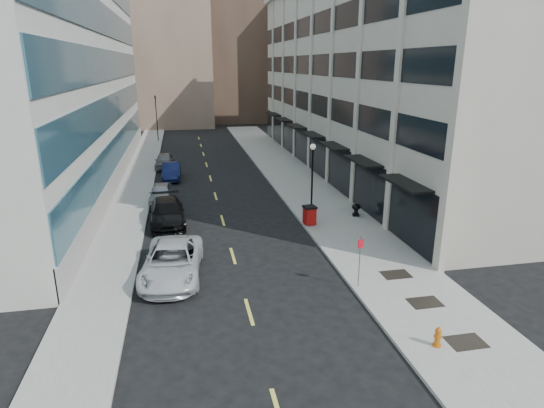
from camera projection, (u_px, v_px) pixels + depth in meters
name	position (u px, v px, depth m)	size (l,w,h in m)	color
ground	(257.00, 338.00, 17.46)	(160.00, 160.00, 0.00)	black
sidewalk_right	(306.00, 190.00, 37.58)	(5.00, 80.00, 0.15)	gray
sidewalk_left	(131.00, 200.00, 34.96)	(3.00, 80.00, 0.15)	gray
building_right	(384.00, 76.00, 43.26)	(15.30, 46.50, 18.25)	#C0B4A2
building_left	(7.00, 65.00, 36.82)	(16.14, 46.00, 20.00)	beige
skyline_tan_near	(166.00, 39.00, 76.27)	(14.00, 18.00, 28.00)	#9B7C65
skyline_brown	(234.00, 23.00, 81.38)	(12.00, 16.00, 34.00)	brown
skyline_tan_far	(114.00, 59.00, 84.65)	(12.00, 14.00, 22.00)	#9B7C65
skyline_stone	(296.00, 64.00, 79.70)	(10.00, 14.00, 20.00)	#C0B4A2
grate_near	(466.00, 342.00, 16.97)	(1.40, 1.00, 0.01)	black
grate_mid	(425.00, 302.00, 19.78)	(1.40, 1.00, 0.01)	black
grate_far	(396.00, 274.00, 22.40)	(1.40, 1.00, 0.01)	black
road_centerline	(219.00, 207.00, 33.39)	(0.15, 68.20, 0.01)	#D8CC4C
traffic_signal	(155.00, 99.00, 59.71)	(0.66, 0.66, 6.98)	black
car_white_van	(172.00, 262.00, 22.24)	(2.74, 5.93, 1.65)	silver
car_black_pickup	(167.00, 213.00, 29.67)	(2.21, 5.43, 1.58)	black
car_silver_sedan	(161.00, 193.00, 34.43)	(1.69, 4.20, 1.43)	#96999E
car_blue_sedan	(172.00, 171.00, 41.33)	(1.58, 4.54, 1.50)	#111842
car_grey_sedan	(164.00, 161.00, 45.71)	(1.78, 4.42, 1.51)	slate
fire_hydrant	(438.00, 337.00, 16.63)	(0.32, 0.32, 0.80)	orange
trash_bin	(310.00, 215.00, 29.19)	(0.87, 0.91, 1.25)	#AD0E0B
lamppost	(312.00, 171.00, 31.57)	(0.40, 0.40, 4.83)	black
sign_post	(360.00, 255.00, 20.74)	(0.29, 0.10, 2.52)	slate
urn_planter	(356.00, 209.00, 30.93)	(0.61, 0.61, 0.84)	black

